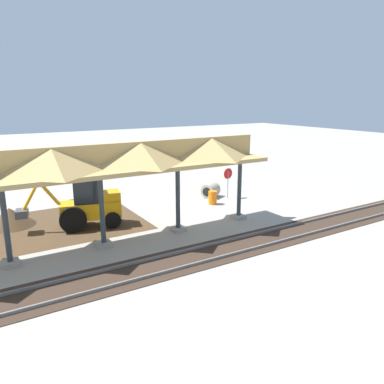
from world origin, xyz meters
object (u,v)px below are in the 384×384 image
Objects in this scene: concrete_pipe at (211,190)px; traffic_barrel at (213,198)px; backhoe at (87,205)px; stop_sign at (228,177)px.

concrete_pipe is 1.68× the size of traffic_barrel.
stop_sign is at bearing -175.19° from backhoe.
stop_sign is 2.39× the size of traffic_barrel.
backhoe is at bearing 0.90° from traffic_barrel.
stop_sign is 1.43× the size of concrete_pipe.
backhoe is 9.47m from concrete_pipe.
traffic_barrel is (1.78, 0.72, -1.10)m from stop_sign.
concrete_pipe is at bearing -169.62° from backhoe.
backhoe reaches higher than concrete_pipe.
traffic_barrel is (0.90, 1.57, -0.05)m from concrete_pipe.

